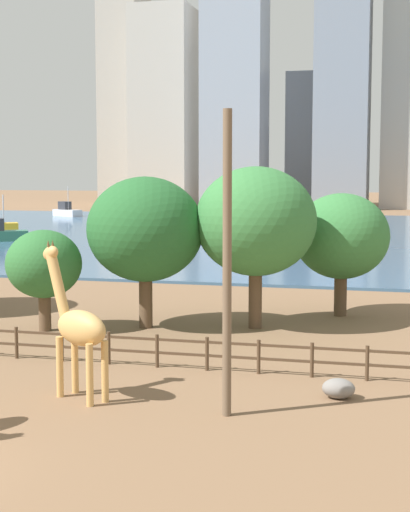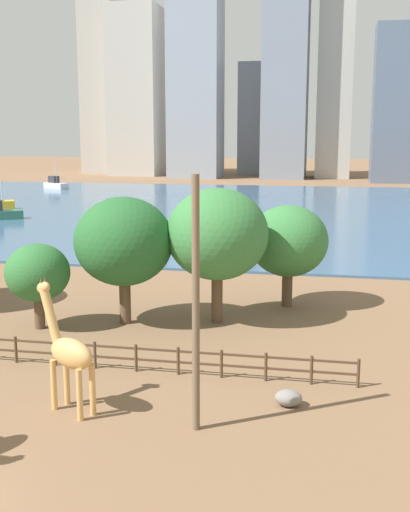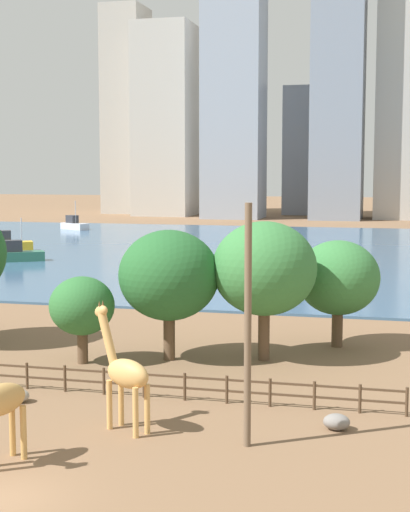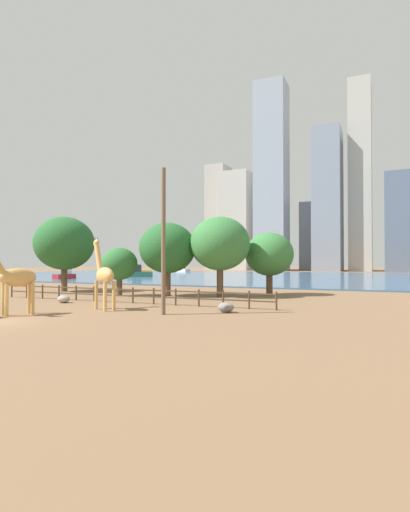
{
  "view_description": "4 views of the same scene",
  "coord_description": "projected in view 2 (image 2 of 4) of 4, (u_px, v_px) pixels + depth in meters",
  "views": [
    {
      "loc": [
        12.13,
        -16.44,
        7.56
      ],
      "look_at": [
        -0.26,
        32.4,
        2.14
      ],
      "focal_mm": 55.0,
      "sensor_mm": 36.0,
      "label": 1
    },
    {
      "loc": [
        11.58,
        -15.0,
        10.8
      ],
      "look_at": [
        2.39,
        31.47,
        1.78
      ],
      "focal_mm": 45.0,
      "sensor_mm": 36.0,
      "label": 2
    },
    {
      "loc": [
        12.4,
        -22.2,
        10.72
      ],
      "look_at": [
        -2.95,
        40.02,
        3.56
      ],
      "focal_mm": 55.0,
      "sensor_mm": 36.0,
      "label": 3
    },
    {
      "loc": [
        19.92,
        -15.49,
        3.33
      ],
      "look_at": [
        -1.2,
        31.32,
        4.19
      ],
      "focal_mm": 28.0,
      "sensor_mm": 36.0,
      "label": 4
    }
  ],
  "objects": [
    {
      "name": "enclosure_fence",
      "position": [
        75.0,
        352.0,
        30.1
      ],
      "size": [
        26.13,
        0.14,
        1.3
      ],
      "color": "#4C3826",
      "rests_on": "ground"
    },
    {
      "name": "skyline_block_wide",
      "position": [
        337.0,
        23.0,
        155.86
      ],
      "size": [
        8.41,
        12.58,
        74.58
      ],
      "primitive_type": "cube",
      "color": "#B7B2A8",
      "rests_on": "ground"
    },
    {
      "name": "utility_pole",
      "position": [
        196.0,
        306.0,
        22.98
      ],
      "size": [
        0.28,
        0.28,
        9.45
      ],
      "primitive_type": "cylinder",
      "color": "brown",
      "rests_on": "ground"
    },
    {
      "name": "skyline_tower_glass",
      "position": [
        286.0,
        62.0,
        155.9
      ],
      "size": [
        10.66,
        14.59,
        56.03
      ],
      "primitive_type": "cube",
      "color": "gray",
      "rests_on": "ground"
    },
    {
      "name": "skyline_tower_needle",
      "position": [
        401.0,
        105.0,
        143.03
      ],
      "size": [
        12.22,
        9.5,
        34.59
      ],
      "primitive_type": "cube",
      "color": "slate",
      "rests_on": "ground"
    },
    {
      "name": "harbor_water",
      "position": [
        250.0,
        209.0,
        92.87
      ],
      "size": [
        180.0,
        86.0,
        0.2
      ],
      "primitive_type": "cube",
      "color": "#3D6084",
      "rests_on": "ground"
    },
    {
      "name": "skyline_tower_short",
      "position": [
        103.0,
        84.0,
        177.47
      ],
      "size": [
        9.35,
        12.17,
        49.11
      ],
      "primitive_type": "cube",
      "color": "#ADA89E",
      "rests_on": "ground"
    },
    {
      "name": "tree_left_small",
      "position": [
        38.0,
        273.0,
        35.68
      ],
      "size": [
        3.6,
        3.6,
        4.84
      ],
      "color": "brown",
      "rests_on": "ground"
    },
    {
      "name": "boulder_by_pole",
      "position": [
        288.0,
        398.0,
        25.83
      ],
      "size": [
        1.1,
        0.9,
        0.67
      ],
      "primitive_type": "ellipsoid",
      "color": "gray",
      "rests_on": "ground"
    },
    {
      "name": "giraffe_companion",
      "position": [
        69.0,
        352.0,
        24.99
      ],
      "size": [
        3.1,
        2.09,
        5.25
      ],
      "rotation": [
        0.0,
        0.0,
        2.64
      ],
      "color": "tan",
      "rests_on": "ground"
    },
    {
      "name": "tree_center_broad",
      "position": [
        124.0,
        242.0,
        36.38
      ],
      "size": [
        5.63,
        5.63,
        7.35
      ],
      "color": "brown",
      "rests_on": "ground"
    },
    {
      "name": "skyline_block_left",
      "position": [
        255.0,
        119.0,
        175.66
      ],
      "size": [
        8.19,
        11.32,
        29.64
      ],
      "primitive_type": "cube",
      "color": "#939EAD",
      "rests_on": "ground"
    },
    {
      "name": "skyline_block_central",
      "position": [
        138.0,
        92.0,
        169.82
      ],
      "size": [
        12.81,
        15.82,
        43.36
      ],
      "primitive_type": "cube",
      "color": "#B7B2A8",
      "rests_on": "ground"
    },
    {
      "name": "boat_barge",
      "position": [
        56.0,
        184.0,
        127.1
      ],
      "size": [
        5.83,
        4.49,
        5.01
      ],
      "rotation": [
        0.0,
        0.0,
        5.77
      ],
      "color": "silver",
      "rests_on": "harbor_water"
    },
    {
      "name": "skyline_block_right",
      "position": [
        196.0,
        17.0,
        155.68
      ],
      "size": [
        12.57,
        11.63,
        77.52
      ],
      "primitive_type": "cube",
      "color": "#939EAD",
      "rests_on": "ground"
    },
    {
      "name": "tree_right_small",
      "position": [
        288.0,
        241.0,
        40.17
      ],
      "size": [
        4.99,
        4.99,
        6.46
      ],
      "color": "brown",
      "rests_on": "ground"
    },
    {
      "name": "tree_right_tall",
      "position": [
        217.0,
        234.0,
        36.51
      ],
      "size": [
        5.85,
        5.85,
        7.83
      ],
      "color": "brown",
      "rests_on": "ground"
    },
    {
      "name": "ground_plane",
      "position": [
        252.0,
        208.0,
        95.78
      ],
      "size": [
        400.0,
        400.0,
        0.0
      ],
      "primitive_type": "plane",
      "color": "brown"
    }
  ]
}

